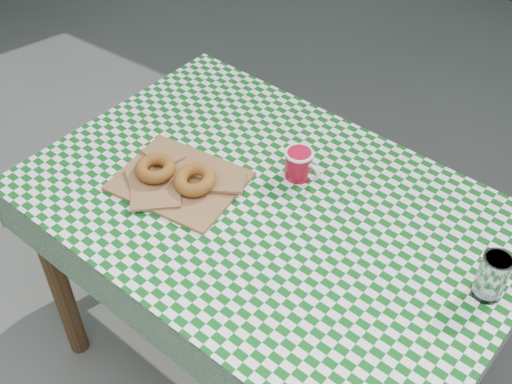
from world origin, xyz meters
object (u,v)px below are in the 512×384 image
table (268,299)px  coffee_mug (299,164)px  paper_bag (180,180)px  drinking_glass (492,277)px

table → coffee_mug: coffee_mug is taller
table → coffee_mug: 0.44m
table → paper_bag: size_ratio=3.87×
table → drinking_glass: bearing=9.5°
table → coffee_mug: (-0.00, 0.13, 0.42)m
paper_bag → coffee_mug: (0.23, 0.20, 0.03)m
coffee_mug → drinking_glass: (0.53, -0.09, 0.02)m
coffee_mug → drinking_glass: bearing=-1.7°
drinking_glass → paper_bag: bearing=-171.8°
paper_bag → drinking_glass: bearing=8.2°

